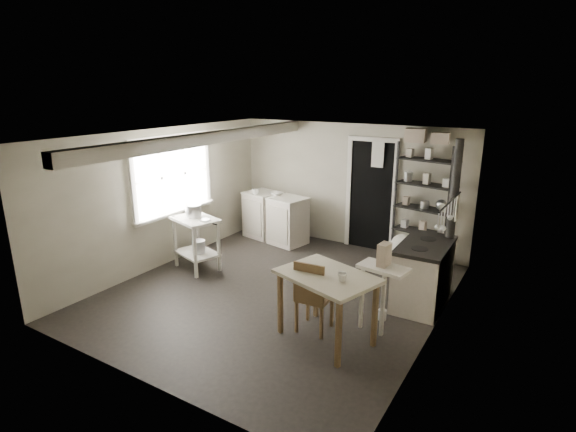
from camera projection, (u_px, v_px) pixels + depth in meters
The scene contains 31 objects.
floor at pixel (278, 292), 6.68m from camera, with size 5.00×5.00×0.00m, color black.
ceiling at pixel (276, 136), 6.04m from camera, with size 5.00×5.00×0.00m, color silver.
wall_back at pixel (349, 186), 8.41m from camera, with size 4.50×0.02×2.30m, color #A8A38F.
wall_front at pixel (136, 280), 4.31m from camera, with size 4.50×0.02×2.30m, color #A8A38F.
wall_left at pixel (164, 198), 7.48m from camera, with size 0.02×5.00×2.30m, color #A8A38F.
wall_right at pixel (439, 246), 5.23m from camera, with size 0.02×5.00×2.30m, color #A8A38F.
window at pixel (172, 175), 7.53m from camera, with size 0.12×1.76×1.28m, color silver, non-canonical shape.
doorway at pixel (371, 197), 8.20m from camera, with size 0.96×0.10×2.08m, color silver, non-canonical shape.
ceiling_beam at pixel (209, 138), 6.66m from camera, with size 0.18×5.00×0.18m, color silver, non-canonical shape.
wallpaper_panel at pixel (438, 246), 5.24m from camera, with size 0.01×5.00×2.30m, color beige, non-canonical shape.
utensil_rail at pixel (449, 201), 5.64m from camera, with size 0.06×1.20×0.44m, color #B7B8BA, non-canonical shape.
prep_table at pixel (197, 246), 7.43m from camera, with size 0.77×0.55×0.88m, color silver, non-canonical shape.
stockpot at pixel (193, 213), 7.35m from camera, with size 0.26×0.26×0.28m, color #B7B8BA.
saucepan at pixel (205, 222), 7.17m from camera, with size 0.18×0.18×0.10m, color #B7B8BA.
bucket at pixel (199, 247), 7.40m from camera, with size 0.22×0.22×0.24m, color #B7B8BA.
base_cabinets at pixel (275, 217), 8.83m from camera, with size 1.39×0.60×0.91m, color beige, non-canonical shape.
mixing_bowl at pixel (277, 193), 8.67m from camera, with size 0.30×0.30×0.07m, color white.
counter_cup at pixel (256, 191), 8.73m from camera, with size 0.13×0.13×0.10m, color white.
shelf_rack at pixel (424, 209), 7.57m from camera, with size 0.98×0.38×2.06m, color black, non-canonical shape.
shelf_jar at pixel (407, 182), 7.67m from camera, with size 0.09×0.09×0.19m, color white.
storage_box_a at pixel (415, 145), 7.35m from camera, with size 0.32×0.28×0.22m, color beige.
storage_box_b at pixel (439, 148), 7.17m from camera, with size 0.27×0.25×0.18m, color beige.
stove at pixel (423, 274), 6.21m from camera, with size 0.62×1.13×0.89m, color beige, non-canonical shape.
stovepipe at pixel (455, 189), 6.11m from camera, with size 0.10×0.10×1.31m, color black, non-canonical shape.
side_ledge at pixel (381, 303), 5.41m from camera, with size 0.59×0.32×0.90m, color silver, non-canonical shape.
oats_box at pixel (384, 257), 5.27m from camera, with size 0.11×0.18×0.28m, color beige.
work_table at pixel (326, 310), 5.33m from camera, with size 1.11×0.78×0.84m, color #BDB8A1, non-canonical shape.
table_cup at pixel (342, 284), 5.03m from camera, with size 0.10×0.10×0.10m, color white.
chair at pixel (315, 294), 5.52m from camera, with size 0.39×0.41×0.95m, color brown, non-canonical shape.
flour_sack at pixel (401, 248), 7.78m from camera, with size 0.41×0.35×0.49m, color white.
floor_crock at pixel (382, 314), 5.86m from camera, with size 0.11×0.11×0.14m, color white.
Camera 1 is at (3.31, -5.13, 2.94)m, focal length 28.00 mm.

